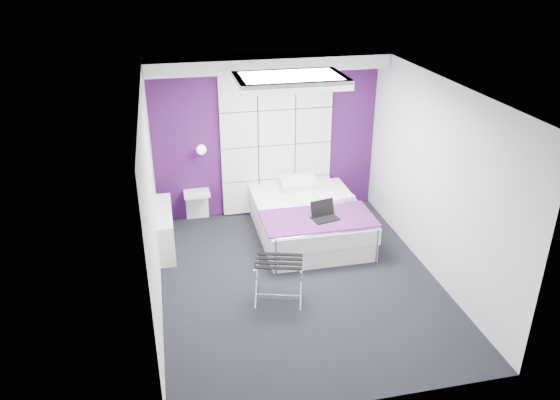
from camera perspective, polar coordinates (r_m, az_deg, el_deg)
name	(u,v)px	position (r m, az deg, el deg)	size (l,w,h in m)	color
floor	(299,281)	(7.35, 2.02, -8.42)	(4.40, 4.40, 0.00)	black
ceiling	(303,87)	(6.30, 2.38, 11.73)	(4.40, 4.40, 0.00)	white
wall_back	(266,136)	(8.72, -1.42, 6.66)	(3.60, 3.60, 0.00)	silver
wall_left	(152,205)	(6.54, -13.28, -0.53)	(4.40, 4.40, 0.00)	silver
wall_right	(435,180)	(7.35, 15.92, 2.07)	(4.40, 4.40, 0.00)	silver
accent_wall	(267,137)	(8.71, -1.41, 6.64)	(3.58, 0.02, 2.58)	#3C1045
soffit	(269,63)	(8.18, -1.17, 14.12)	(3.58, 0.50, 0.20)	white
headboard	(276,145)	(8.74, -0.37, 5.80)	(1.80, 0.08, 2.30)	silver
skylight	(290,80)	(6.88, 1.09, 12.45)	(1.36, 0.86, 0.12)	white
wall_lamp	(201,149)	(8.49, -8.24, 5.31)	(0.15, 0.15, 0.15)	white
radiator	(166,229)	(8.14, -11.87, -2.95)	(0.22, 1.20, 0.60)	white
bed	(309,219)	(8.29, 3.04, -2.00)	(1.60, 1.92, 0.68)	white
nightstand	(197,194)	(8.72, -8.69, 0.67)	(0.40, 0.31, 0.04)	white
luggage_rack	(279,280)	(6.84, -0.12, -8.37)	(0.57, 0.42, 0.57)	silver
laptop	(324,214)	(7.75, 4.66, -1.46)	(0.36, 0.26, 0.26)	black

